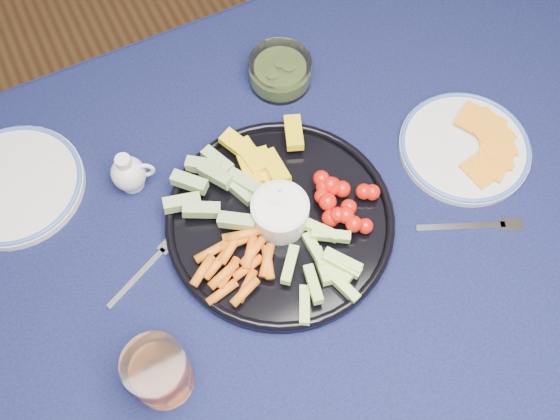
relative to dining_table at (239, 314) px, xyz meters
name	(u,v)px	position (x,y,z in m)	size (l,w,h in m)	color
dining_table	(239,314)	(0.00, 0.00, 0.00)	(1.67, 1.07, 0.75)	#462817
crudite_platter	(278,218)	(0.11, 0.08, 0.11)	(0.36, 0.36, 0.12)	black
creamer_pitcher	(129,173)	(-0.07, 0.25, 0.12)	(0.07, 0.06, 0.08)	silver
pickle_bowl	(280,72)	(0.24, 0.33, 0.11)	(0.11, 0.11, 0.05)	white
cheese_plate	(465,146)	(0.45, 0.06, 0.10)	(0.22, 0.22, 0.03)	silver
juice_tumbler	(160,373)	(-0.14, -0.07, 0.13)	(0.09, 0.09, 0.10)	white
fork_left	(148,266)	(-0.10, 0.10, 0.09)	(0.14, 0.07, 0.00)	white
fork_right	(478,226)	(0.39, -0.07, 0.09)	(0.16, 0.08, 0.00)	white
side_plate_extra	(14,185)	(-0.24, 0.33, 0.10)	(0.23, 0.23, 0.02)	silver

